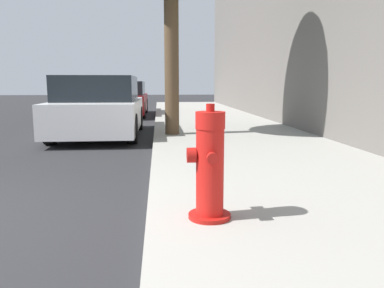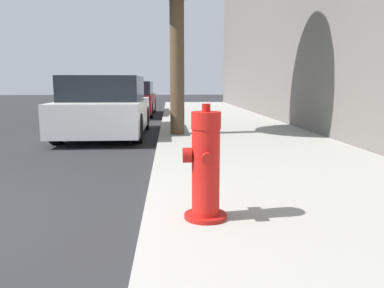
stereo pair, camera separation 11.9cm
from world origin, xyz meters
The scene contains 4 objects.
sidewalk_slab centered at (3.75, 0.00, 0.06)m, with size 3.55×40.00×0.12m.
fire_hydrant centered at (2.50, -0.10, 0.56)m, with size 0.37×0.36×0.95m.
parked_car_near centered at (0.71, 5.89, 0.68)m, with size 1.86×3.93×1.41m.
parked_car_mid centered at (0.77, 11.75, 0.64)m, with size 1.69×4.37×1.32m.
Camera 2 is at (2.21, -3.08, 1.23)m, focal length 35.00 mm.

